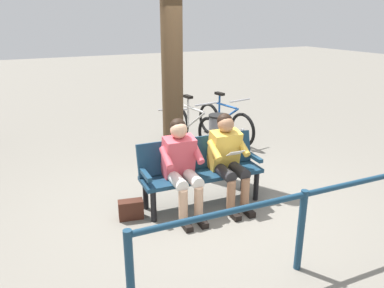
# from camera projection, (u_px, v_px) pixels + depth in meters

# --- Properties ---
(ground_plane) EXTENTS (40.00, 40.00, 0.00)m
(ground_plane) POSITION_uv_depth(u_px,v_px,m) (208.00, 204.00, 4.99)
(ground_plane) COLOR slate
(bench) EXTENTS (1.63, 0.57, 0.87)m
(bench) POSITION_uv_depth(u_px,v_px,m) (200.00, 166.00, 4.91)
(bench) COLOR navy
(bench) RESTS_ON ground
(person_reading) EXTENTS (0.51, 0.78, 1.20)m
(person_reading) POSITION_uv_depth(u_px,v_px,m) (228.00, 156.00, 4.83)
(person_reading) COLOR gold
(person_reading) RESTS_ON ground
(person_companion) EXTENTS (0.51, 0.78, 1.20)m
(person_companion) POSITION_uv_depth(u_px,v_px,m) (182.00, 163.00, 4.59)
(person_companion) COLOR #D84C59
(person_companion) RESTS_ON ground
(handbag) EXTENTS (0.32, 0.20, 0.24)m
(handbag) POSITION_uv_depth(u_px,v_px,m) (131.00, 210.00, 4.61)
(handbag) COLOR #3F1E14
(handbag) RESTS_ON ground
(tree_trunk) EXTENTS (0.33, 0.33, 3.88)m
(tree_trunk) POSITION_uv_depth(u_px,v_px,m) (172.00, 47.00, 5.56)
(tree_trunk) COLOR #4C3823
(tree_trunk) RESTS_ON ground
(litter_bin) EXTENTS (0.34, 0.34, 0.78)m
(litter_bin) POSITION_uv_depth(u_px,v_px,m) (218.00, 137.00, 6.49)
(litter_bin) COLOR slate
(litter_bin) RESTS_ON ground
(bicycle_silver) EXTENTS (0.48, 1.67, 0.94)m
(bicycle_silver) POSITION_uv_depth(u_px,v_px,m) (225.00, 123.00, 7.45)
(bicycle_silver) COLOR black
(bicycle_silver) RESTS_ON ground
(bicycle_orange) EXTENTS (0.48, 1.67, 0.94)m
(bicycle_orange) POSITION_uv_depth(u_px,v_px,m) (193.00, 127.00, 7.18)
(bicycle_orange) COLOR black
(bicycle_orange) RESTS_ON ground
(bicycle_green) EXTENTS (0.68, 1.60, 0.94)m
(bicycle_green) POSITION_uv_depth(u_px,v_px,m) (172.00, 132.00, 6.84)
(bicycle_green) COLOR black
(bicycle_green) RESTS_ON ground
(railing_fence) EXTENTS (3.41, 0.22, 0.85)m
(railing_fence) POSITION_uv_depth(u_px,v_px,m) (302.00, 215.00, 3.53)
(railing_fence) COLOR navy
(railing_fence) RESTS_ON ground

